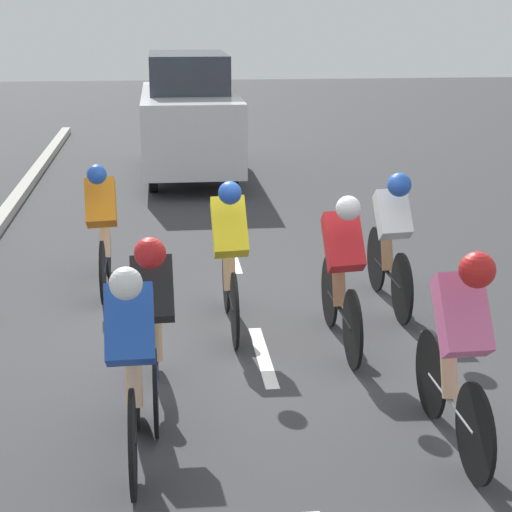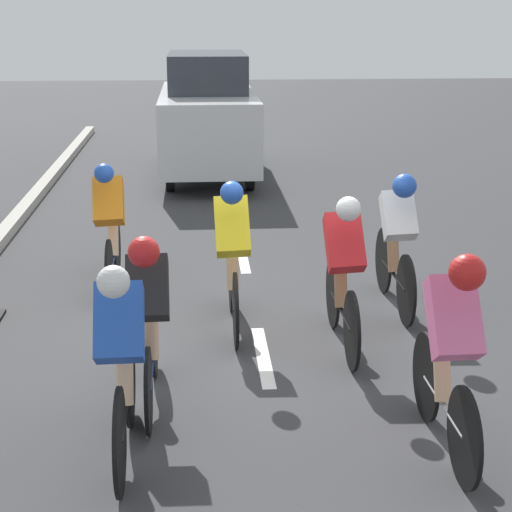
{
  "view_description": "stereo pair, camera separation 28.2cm",
  "coord_description": "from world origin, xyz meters",
  "views": [
    {
      "loc": [
        0.86,
        7.46,
        3.05
      ],
      "look_at": [
        0.06,
        0.34,
        0.95
      ],
      "focal_mm": 60.0,
      "sensor_mm": 36.0,
      "label": 1
    },
    {
      "loc": [
        0.58,
        7.49,
        3.05
      ],
      "look_at": [
        0.06,
        0.34,
        0.95
      ],
      "focal_mm": 60.0,
      "sensor_mm": 36.0,
      "label": 2
    }
  ],
  "objects": [
    {
      "name": "cyclist_pink",
      "position": [
        -1.14,
        2.19,
        0.82
      ],
      "size": [
        0.33,
        1.64,
        1.54
      ],
      "color": "black",
      "rests_on": "ground"
    },
    {
      "name": "lane_stripe_far",
      "position": [
        0.0,
        -2.86,
        0.0
      ],
      "size": [
        0.12,
        1.4,
        0.01
      ],
      "primitive_type": "cube",
      "color": "white",
      "rests_on": "ground"
    },
    {
      "name": "cyclist_red",
      "position": [
        -0.74,
        0.21,
        0.77
      ],
      "size": [
        0.35,
        1.74,
        1.49
      ],
      "color": "black",
      "rests_on": "ground"
    },
    {
      "name": "lane_stripe_mid",
      "position": [
        0.0,
        0.34,
        0.0
      ],
      "size": [
        0.12,
        1.4,
        0.01
      ],
      "primitive_type": "cube",
      "color": "white",
      "rests_on": "ground"
    },
    {
      "name": "ground_plane",
      "position": [
        0.0,
        0.0,
        0.0
      ],
      "size": [
        60.0,
        60.0,
        0.0
      ],
      "primitive_type": "plane",
      "color": "#38383A"
    },
    {
      "name": "cyclist_black",
      "position": [
        0.96,
        1.27,
        0.77
      ],
      "size": [
        0.33,
        1.68,
        1.46
      ],
      "color": "black",
      "rests_on": "ground"
    },
    {
      "name": "cyclist_orange",
      "position": [
        1.52,
        -1.7,
        0.76
      ],
      "size": [
        0.34,
        1.67,
        1.47
      ],
      "color": "black",
      "rests_on": "ground"
    },
    {
      "name": "cyclist_blue",
      "position": [
        1.1,
        2.1,
        0.77
      ],
      "size": [
        0.33,
        1.68,
        1.5
      ],
      "color": "black",
      "rests_on": "ground"
    },
    {
      "name": "support_car",
      "position": [
        0.33,
        -8.39,
        1.11
      ],
      "size": [
        1.7,
        4.44,
        2.23
      ],
      "color": "black",
      "rests_on": "ground"
    },
    {
      "name": "cyclist_white",
      "position": [
        -1.47,
        -0.8,
        0.78
      ],
      "size": [
        0.34,
        1.76,
        1.49
      ],
      "color": "black",
      "rests_on": "ground"
    },
    {
      "name": "cyclist_yellow",
      "position": [
        0.24,
        -0.35,
        0.79
      ],
      "size": [
        0.34,
        1.72,
        1.53
      ],
      "color": "black",
      "rests_on": "ground"
    }
  ]
}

